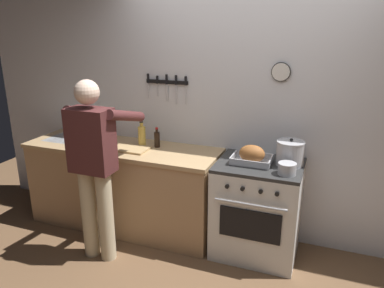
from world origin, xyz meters
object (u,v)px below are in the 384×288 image
Objects in this scene: cutting_board at (130,149)px; roasting_pan at (252,155)px; person_cook at (94,160)px; bottle_soy_sauce at (157,139)px; saucepan at (287,169)px; bottle_cooking_oil at (142,136)px; bottle_hot_sauce at (109,135)px; stock_pot at (290,153)px; stove at (257,209)px.

roasting_pan is at bearing 2.85° from cutting_board.
person_cook is 0.73m from bottle_soy_sauce.
saucepan is 0.58× the size of bottle_cooking_oil.
bottle_soy_sauce reaches higher than roasting_pan.
roasting_pan is at bearing -3.30° from bottle_hot_sauce.
stock_pot is 1.63× the size of saucepan.
bottle_soy_sauce is at bearing 168.66° from saucepan.
stock_pot is 1.87m from bottle_hot_sauce.
stove is 2.50× the size of cutting_board.
roasting_pan is at bearing -166.18° from stock_pot.
person_cook is at bearing -100.60° from bottle_cooking_oil.
bottle_cooking_oil is (-1.22, 0.08, 0.56)m from stove.
stove is 1.55m from person_cook.
stock_pot is 0.68× the size of cutting_board.
bottle_hot_sauce is (-0.39, -0.00, -0.03)m from bottle_cooking_oil.
person_cook is 4.72× the size of roasting_pan.
person_cook is at bearing -165.63° from saucepan.
stove is at bearing -3.73° from bottle_cooking_oil.
saucepan is at bearing -7.25° from bottle_hot_sauce.
person_cook is (-1.35, -0.57, 0.50)m from stove.
bottle_soy_sauce is (0.21, 0.18, 0.07)m from cutting_board.
stock_pot reaches higher than roasting_pan.
roasting_pan is 1.86× the size of bottle_hot_sauce.
bottle_soy_sauce is 1.07× the size of bottle_hot_sauce.
bottle_cooking_oil is at bearing -6.61° from person_cook.
saucepan is 0.42× the size of cutting_board.
bottle_cooking_oil is at bearing -171.50° from bottle_soy_sauce.
roasting_pan reaches higher than saucepan.
person_cook is at bearing -112.51° from bottle_soy_sauce.
saucepan reaches higher than cutting_board.
person_cook is 4.61× the size of cutting_board.
stove is 0.53m from roasting_pan.
person_cook is 0.51m from cutting_board.
bottle_hot_sauce reaches higher than roasting_pan.
saucepan is at bearing -88.19° from stock_pot.
person_cook is 0.70m from bottle_hot_sauce.
cutting_board is at bearing -177.15° from roasting_pan.
bottle_cooking_oil reaches higher than saucepan.
cutting_board is 1.39× the size of bottle_cooking_oil.
bottle_hot_sauce is (-1.87, 0.24, 0.03)m from saucepan.
bottle_cooking_oil is 0.40m from bottle_hot_sauce.
saucepan is at bearing -11.34° from bottle_soy_sauce.
stove is 0.54× the size of person_cook.
saucepan is at bearing -9.27° from bottle_cooking_oil.
stock_pot is at bearing 13.82° from roasting_pan.
cutting_board is at bearing -174.80° from stock_pot.
roasting_pan reaches higher than cutting_board.
bottle_soy_sauce is at bearing 2.75° from bottle_hot_sauce.
bottle_cooking_oil is (-1.47, 0.01, -0.00)m from stock_pot.
bottle_cooking_oil is at bearing 70.84° from cutting_board.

